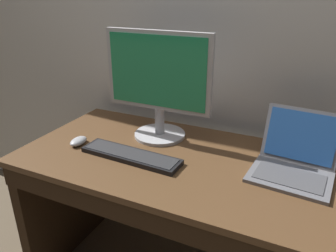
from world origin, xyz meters
TOP-DOWN VIEW (x-y plane):
  - desk at (0.00, -0.01)m, footprint 1.46×0.71m
  - laptop_space_gray at (0.43, 0.08)m, footprint 0.32×0.32m
  - external_monitor at (-0.20, 0.15)m, footprint 0.52×0.25m
  - wired_keyboard at (-0.22, -0.09)m, footprint 0.46×0.14m
  - computer_mouse at (-0.51, -0.08)m, footprint 0.07×0.10m

SIDE VIEW (x-z plane):
  - desk at x=0.00m, z-range 0.12..0.86m
  - wired_keyboard at x=-0.22m, z-range 0.74..0.77m
  - computer_mouse at x=-0.51m, z-range 0.74..0.78m
  - laptop_space_gray at x=0.43m, z-range 0.68..0.91m
  - external_monitor at x=-0.20m, z-range 0.76..1.27m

